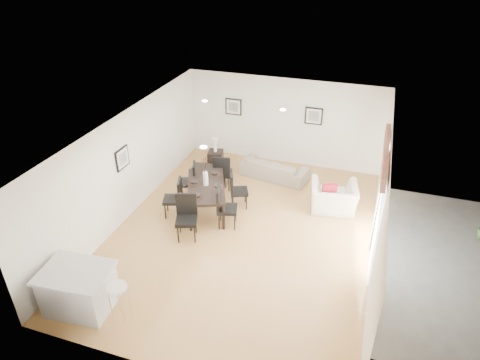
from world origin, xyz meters
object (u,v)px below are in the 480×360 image
(sofa, at_px, (274,169))
(dining_chair_efar, at_px, (236,188))
(dining_chair_enear, at_px, (223,205))
(coffee_table, at_px, (210,175))
(dining_chair_head, at_px, (187,214))
(side_table, at_px, (216,160))
(bar_stool, at_px, (118,291))
(dining_chair_foot, at_px, (222,171))
(dining_chair_wnear, at_px, (176,196))
(dining_table, at_px, (206,188))
(kitchen_island, at_px, (79,289))
(armchair, at_px, (333,197))
(dining_chair_wfar, at_px, (191,179))

(sofa, xyz_separation_m, dining_chair_efar, (-0.57, -1.84, 0.27))
(sofa, height_order, dining_chair_efar, dining_chair_efar)
(dining_chair_enear, bearing_deg, coffee_table, 15.18)
(dining_chair_head, relative_size, side_table, 1.87)
(dining_chair_enear, height_order, dining_chair_head, dining_chair_head)
(dining_chair_head, height_order, bar_stool, dining_chair_head)
(dining_chair_foot, height_order, coffee_table, dining_chair_foot)
(dining_chair_wnear, xyz_separation_m, dining_chair_head, (0.62, -0.71, 0.04))
(bar_stool, bearing_deg, dining_table, 87.83)
(kitchen_island, distance_m, bar_stool, 0.91)
(armchair, xyz_separation_m, dining_chair_foot, (-3.08, 0.08, 0.21))
(dining_chair_enear, bearing_deg, dining_chair_head, 118.61)
(dining_chair_enear, relative_size, coffee_table, 1.00)
(dining_chair_enear, relative_size, dining_chair_efar, 1.06)
(dining_chair_wfar, bearing_deg, kitchen_island, -26.55)
(side_table, xyz_separation_m, bar_stool, (0.47, -6.11, 0.39))
(sofa, distance_m, dining_chair_efar, 1.95)
(sofa, bearing_deg, armchair, 157.30)
(dining_chair_enear, distance_m, dining_chair_efar, 0.91)
(sofa, height_order, armchair, armchair)
(armchair, height_order, dining_chair_wfar, dining_chair_wfar)
(side_table, bearing_deg, dining_chair_foot, -60.15)
(bar_stool, bearing_deg, dining_chair_foot, 88.10)
(side_table, bearing_deg, dining_chair_wnear, -90.78)
(dining_table, bearing_deg, dining_chair_efar, 10.23)
(dining_chair_head, bearing_deg, sofa, 50.35)
(dining_table, xyz_separation_m, dining_chair_foot, (0.02, 1.14, -0.10))
(dining_chair_head, bearing_deg, dining_chair_wnear, 111.94)
(armchair, height_order, dining_chair_foot, dining_chair_foot)
(sofa, relative_size, kitchen_island, 1.46)
(sofa, distance_m, kitchen_island, 6.54)
(dining_chair_efar, relative_size, kitchen_island, 0.74)
(kitchen_island, bearing_deg, dining_chair_wnear, 78.70)
(dining_chair_wnear, relative_size, dining_chair_head, 0.94)
(dining_chair_head, relative_size, bar_stool, 1.38)
(dining_chair_efar, bearing_deg, sofa, -40.49)
(dining_chair_wnear, bearing_deg, dining_chair_efar, 104.54)
(sofa, distance_m, dining_chair_wfar, 2.60)
(dining_chair_wnear, bearing_deg, side_table, 160.53)
(dining_table, bearing_deg, coffee_table, 85.89)
(sofa, relative_size, dining_table, 0.97)
(dining_chair_wnear, bearing_deg, dining_chair_foot, 138.13)
(dining_chair_enear, relative_size, dining_chair_head, 0.97)
(sofa, relative_size, dining_chair_head, 1.81)
(sofa, distance_m, dining_table, 2.61)
(dining_chair_foot, relative_size, bar_stool, 1.34)
(dining_chair_wnear, xyz_separation_m, dining_chair_wfar, (-0.00, 0.92, -0.00))
(dining_chair_efar, relative_size, coffee_table, 0.94)
(dining_chair_head, distance_m, side_table, 3.45)
(armchair, distance_m, dining_chair_enear, 2.91)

